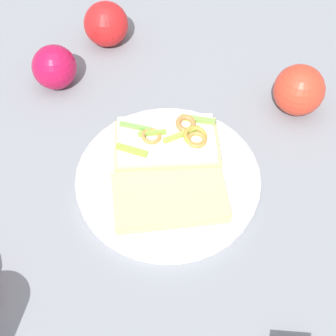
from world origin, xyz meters
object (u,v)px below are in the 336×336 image
plate (168,179)px  apple_1 (106,24)px  bread_slice_side (170,197)px  apple_3 (54,67)px  apple_2 (299,90)px  sandwich (167,144)px

plate → apple_1: 0.33m
bread_slice_side → apple_3: bearing=120.4°
apple_1 → apple_2: size_ratio=0.98×
plate → apple_3: bearing=-86.9°
bread_slice_side → apple_2: apple_2 is taller
bread_slice_side → apple_1: bearing=100.3°
plate → sandwich: 0.05m
apple_1 → apple_3: 0.13m
plate → apple_1: size_ratio=3.38×
bread_slice_side → apple_3: (-0.01, -0.31, 0.01)m
bread_slice_side → apple_2: (-0.28, -0.02, 0.02)m
apple_1 → apple_2: apple_2 is taller
sandwich → apple_3: (0.04, -0.24, 0.00)m
apple_1 → apple_3: apple_1 is taller
plate → apple_1: (-0.11, -0.31, 0.03)m
plate → apple_1: bearing=-110.1°
plate → apple_3: 0.27m
sandwich → apple_2: size_ratio=2.17×
sandwich → bread_slice_side: (0.05, 0.07, -0.01)m
plate → apple_2: (-0.25, 0.02, 0.03)m
bread_slice_side → plate: bearing=85.8°
apple_2 → bread_slice_side: bearing=3.3°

